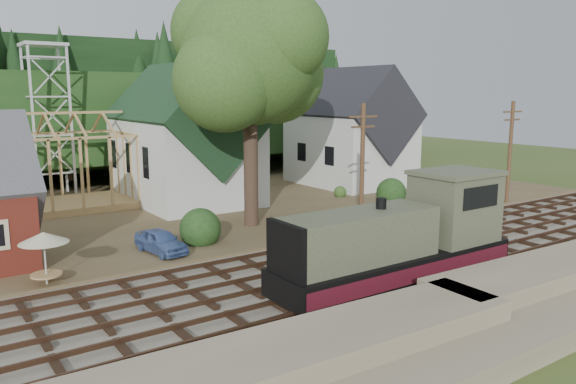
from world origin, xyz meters
TOP-DOWN VIEW (x-y plane):
  - ground at (0.00, 0.00)m, footprint 140.00×140.00m
  - embankment at (0.00, -8.50)m, footprint 64.00×5.00m
  - railroad_bed at (0.00, 0.00)m, footprint 64.00×11.00m
  - village_flat at (0.00, 18.00)m, footprint 64.00×26.00m
  - hillside at (0.00, 42.00)m, footprint 70.00×28.96m
  - ridge at (0.00, 58.00)m, footprint 80.00×20.00m
  - church at (2.00, 19.68)m, footprint 8.40×15.17m
  - farmhouse at (18.00, 19.00)m, footprint 8.40×10.80m
  - timber_frame at (-6.00, 22.00)m, footprint 8.20×6.20m
  - lattice_tower at (-6.00, 28.00)m, footprint 3.20×3.20m
  - big_tree at (2.17, 10.08)m, footprint 10.90×8.40m
  - telegraph_pole_near at (7.00, 5.20)m, footprint 2.20×0.28m
  - telegraph_pole_far at (22.00, 5.20)m, footprint 2.20×0.28m
  - locomotive at (2.14, -3.00)m, footprint 12.10×3.03m
  - car_blue at (-5.19, 7.28)m, footprint 1.98×3.84m
  - car_red at (26.98, 15.22)m, footprint 4.87×4.03m
  - patio_set at (-11.24, 5.50)m, footprint 2.12×2.12m

SIDE VIEW (x-z plane):
  - ground at x=0.00m, z-range 0.00..0.00m
  - embankment at x=0.00m, z-range -0.80..0.80m
  - hillside at x=0.00m, z-range -6.37..6.37m
  - ridge at x=0.00m, z-range -6.00..6.00m
  - railroad_bed at x=0.00m, z-range 0.00..0.16m
  - village_flat at x=0.00m, z-range 0.00..0.30m
  - car_red at x=26.98m, z-range 0.30..1.54m
  - car_blue at x=-5.19m, z-range 0.30..1.55m
  - locomotive at x=2.14m, z-range -0.28..4.56m
  - patio_set at x=-11.24m, z-range 1.13..3.48m
  - timber_frame at x=-6.00m, z-range -0.23..6.76m
  - telegraph_pole_near at x=7.00m, z-range 0.25..8.25m
  - telegraph_pole_far at x=22.00m, z-range 0.25..8.25m
  - farmhouse at x=18.00m, z-range -0.43..10.17m
  - church at x=2.00m, z-range -1.32..11.68m
  - lattice_tower at x=-6.00m, z-range 3.97..16.10m
  - big_tree at x=2.17m, z-range 2.87..17.57m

